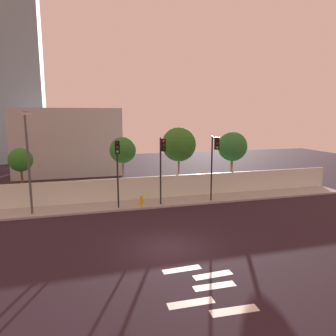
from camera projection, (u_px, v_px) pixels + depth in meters
ground_plane at (169, 248)px, 16.58m from camera, size 80.00×80.00×0.00m
sidewalk at (140, 204)px, 24.35m from camera, size 36.00×2.40×0.15m
perimeter_wall at (137, 188)px, 25.40m from camera, size 36.00×0.18×1.80m
crosswalk_marking at (206, 287)px, 12.79m from camera, size 3.44×3.91×0.01m
traffic_light_left at (162, 157)px, 22.86m from camera, size 0.36×1.48×5.12m
traffic_light_center at (214, 155)px, 23.91m from camera, size 0.44×1.56×5.13m
traffic_light_right at (117, 160)px, 22.12m from camera, size 0.36×1.27×5.02m
street_lamp_curbside at (28, 155)px, 20.97m from camera, size 0.73×1.78×6.99m
fire_hydrant at (141, 200)px, 23.49m from camera, size 0.44×0.26×0.83m
roadside_tree_leftmost at (21, 160)px, 23.94m from camera, size 1.81×1.81×4.44m
roadside_tree_midleft at (123, 150)px, 25.93m from camera, size 2.18×2.18×5.13m
roadside_tree_midright at (179, 144)px, 27.16m from camera, size 2.97×2.97×5.87m
roadside_tree_rightmost at (232, 147)px, 28.58m from camera, size 2.67×2.67×5.40m
low_building_distant at (69, 141)px, 36.74m from camera, size 11.86×6.00×7.63m
tower_on_skyline at (13, 61)px, 44.40m from camera, size 7.55×5.00×28.70m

